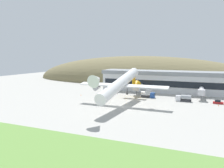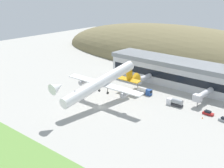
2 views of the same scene
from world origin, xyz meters
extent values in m
plane|color=#ADAAA3|center=(0.00, 0.00, 0.00)|extent=(339.62, 339.62, 0.00)
cube|color=#669342|center=(0.00, -50.45, 0.04)|extent=(305.66, 29.72, 0.08)
ellipsoid|color=olive|center=(-22.13, 100.78, 0.00)|extent=(200.24, 78.07, 43.07)
cube|color=silver|center=(13.22, 47.85, 6.30)|extent=(83.17, 15.07, 12.60)
cube|color=gray|center=(13.22, 47.85, 11.47)|extent=(84.37, 16.27, 2.27)
cube|color=black|center=(13.22, 40.27, 5.67)|extent=(79.85, 0.16, 3.53)
cylinder|color=silver|center=(-3.13, 34.90, 4.00)|extent=(2.60, 10.84, 2.60)
cube|color=silver|center=(-3.13, 29.47, 4.00)|extent=(3.38, 2.86, 2.86)
cylinder|color=slate|center=(-3.13, 29.97, 2.00)|extent=(0.36, 0.36, 4.00)
cylinder|color=silver|center=(30.07, 33.66, 4.00)|extent=(2.60, 13.32, 2.60)
cube|color=silver|center=(30.07, 27.00, 4.00)|extent=(3.38, 2.86, 2.86)
cylinder|color=slate|center=(30.07, 27.50, 2.00)|extent=(0.36, 0.36, 4.00)
cylinder|color=white|center=(-2.37, 2.23, 9.76)|extent=(4.48, 41.30, 11.37)
cone|color=white|center=(-2.37, -20.48, 13.65)|extent=(4.39, 5.60, 5.16)
cone|color=orange|center=(-2.37, 25.37, 5.79)|extent=(4.39, 6.49, 5.31)
cube|color=orange|center=(-2.37, 21.84, 10.61)|extent=(0.50, 5.40, 8.98)
cube|color=orange|center=(-2.37, 22.06, 6.36)|extent=(11.66, 3.15, 0.88)
cube|color=white|center=(-2.37, 4.25, 8.62)|extent=(40.40, 3.62, 1.05)
cylinder|color=#9E9EA3|center=(-14.49, 3.72, 7.17)|extent=(2.30, 3.94, 2.88)
cylinder|color=#9E9EA3|center=(9.75, 3.72, 7.17)|extent=(2.30, 3.94, 2.88)
cylinder|color=#2D2D2D|center=(-4.83, 4.25, 6.29)|extent=(0.28, 0.28, 2.20)
cylinder|color=#2D2D2D|center=(-4.83, 4.25, 5.19)|extent=(0.45, 1.10, 1.10)
cylinder|color=#2D2D2D|center=(0.10, 4.25, 6.29)|extent=(0.28, 0.28, 2.20)
cylinder|color=#2D2D2D|center=(0.10, 4.25, 5.19)|extent=(0.45, 1.10, 1.10)
cylinder|color=#2D2D2D|center=(-2.37, -11.96, 9.18)|extent=(0.22, 0.22, 1.98)
cylinder|color=#2D2D2D|center=(-2.37, -11.96, 8.19)|extent=(0.30, 0.82, 0.82)
cube|color=#B21E1E|center=(37.30, 22.48, 0.46)|extent=(4.38, 1.91, 0.92)
cube|color=black|center=(37.08, 22.49, 1.30)|extent=(2.43, 1.57, 0.76)
cube|color=silver|center=(19.91, 22.19, 1.33)|extent=(2.29, 2.37, 2.65)
cube|color=black|center=(18.74, 22.19, 1.80)|extent=(0.08, 2.01, 1.17)
cube|color=#38383D|center=(23.48, 22.18, 0.45)|extent=(4.85, 2.14, 0.90)
cylinder|color=#999EA3|center=(23.48, 22.18, 2.03)|extent=(4.61, 2.25, 2.25)
cube|color=#264C99|center=(6.89, 25.27, 1.35)|extent=(2.33, 2.31, 2.70)
cube|color=black|center=(8.07, 25.28, 1.84)|extent=(0.10, 1.94, 1.19)
cube|color=#38383D|center=(3.29, 25.22, 0.45)|extent=(4.93, 2.11, 0.90)
cylinder|color=silver|center=(3.29, 25.22, 1.98)|extent=(4.68, 2.22, 2.17)
cube|color=orange|center=(-30.94, 17.18, 0.01)|extent=(0.52, 0.52, 0.03)
cone|color=orange|center=(-30.94, 17.18, 0.31)|extent=(0.40, 0.40, 0.55)
cube|color=orange|center=(37.19, 17.77, 0.01)|extent=(0.52, 0.52, 0.03)
cone|color=orange|center=(37.19, 17.77, 0.31)|extent=(0.40, 0.40, 0.55)
camera|label=1|loc=(30.07, -85.11, 21.45)|focal=35.00mm
camera|label=2|loc=(83.47, -87.88, 50.71)|focal=50.00mm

